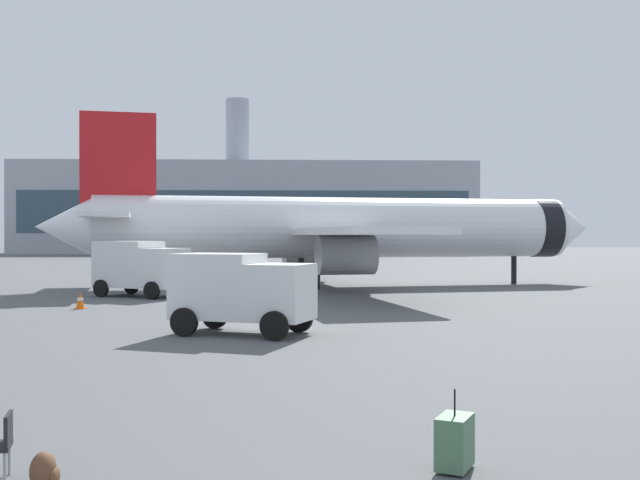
{
  "coord_description": "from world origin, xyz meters",
  "views": [
    {
      "loc": [
        0.12,
        -5.01,
        3.16
      ],
      "look_at": [
        1.23,
        25.34,
        3.0
      ],
      "focal_mm": 42.09,
      "sensor_mm": 36.0,
      "label": 1
    }
  ],
  "objects_px": {
    "cargo_van": "(241,289)",
    "rolling_suitcase": "(455,442)",
    "safety_cone_mid": "(80,301)",
    "service_truck": "(140,266)",
    "traveller_backpack": "(44,472)",
    "airplane_at_gate": "(336,228)"
  },
  "relations": [
    {
      "from": "safety_cone_mid",
      "to": "traveller_backpack",
      "type": "relative_size",
      "value": 1.52
    },
    {
      "from": "safety_cone_mid",
      "to": "traveller_backpack",
      "type": "bearing_deg",
      "value": -75.34
    },
    {
      "from": "airplane_at_gate",
      "to": "safety_cone_mid",
      "type": "bearing_deg",
      "value": -129.76
    },
    {
      "from": "cargo_van",
      "to": "safety_cone_mid",
      "type": "distance_m",
      "value": 11.56
    },
    {
      "from": "safety_cone_mid",
      "to": "traveller_backpack",
      "type": "xyz_separation_m",
      "value": [
        6.13,
        -23.43,
        -0.13
      ]
    },
    {
      "from": "safety_cone_mid",
      "to": "rolling_suitcase",
      "type": "relative_size",
      "value": 0.66
    },
    {
      "from": "airplane_at_gate",
      "to": "service_truck",
      "type": "xyz_separation_m",
      "value": [
        -10.68,
        -7.85,
        -2.05
      ]
    },
    {
      "from": "traveller_backpack",
      "to": "airplane_at_gate",
      "type": "bearing_deg",
      "value": 81.25
    },
    {
      "from": "airplane_at_gate",
      "to": "safety_cone_mid",
      "type": "height_order",
      "value": "airplane_at_gate"
    },
    {
      "from": "service_truck",
      "to": "traveller_backpack",
      "type": "bearing_deg",
      "value": -80.77
    },
    {
      "from": "rolling_suitcase",
      "to": "traveller_backpack",
      "type": "height_order",
      "value": "rolling_suitcase"
    },
    {
      "from": "cargo_van",
      "to": "rolling_suitcase",
      "type": "height_order",
      "value": "cargo_van"
    },
    {
      "from": "service_truck",
      "to": "cargo_van",
      "type": "height_order",
      "value": "service_truck"
    },
    {
      "from": "service_truck",
      "to": "cargo_van",
      "type": "relative_size",
      "value": 1.09
    },
    {
      "from": "cargo_van",
      "to": "rolling_suitcase",
      "type": "bearing_deg",
      "value": -74.8
    },
    {
      "from": "safety_cone_mid",
      "to": "service_truck",
      "type": "bearing_deg",
      "value": 79.03
    },
    {
      "from": "service_truck",
      "to": "rolling_suitcase",
      "type": "height_order",
      "value": "service_truck"
    },
    {
      "from": "airplane_at_gate",
      "to": "service_truck",
      "type": "distance_m",
      "value": 13.41
    },
    {
      "from": "service_truck",
      "to": "traveller_backpack",
      "type": "distance_m",
      "value": 30.36
    },
    {
      "from": "airplane_at_gate",
      "to": "rolling_suitcase",
      "type": "xyz_separation_m",
      "value": [
        -0.55,
        -37.2,
        -3.27
      ]
    },
    {
      "from": "service_truck",
      "to": "cargo_van",
      "type": "bearing_deg",
      "value": -67.52
    },
    {
      "from": "cargo_van",
      "to": "rolling_suitcase",
      "type": "xyz_separation_m",
      "value": [
        3.85,
        -14.16,
        -1.06
      ]
    }
  ]
}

